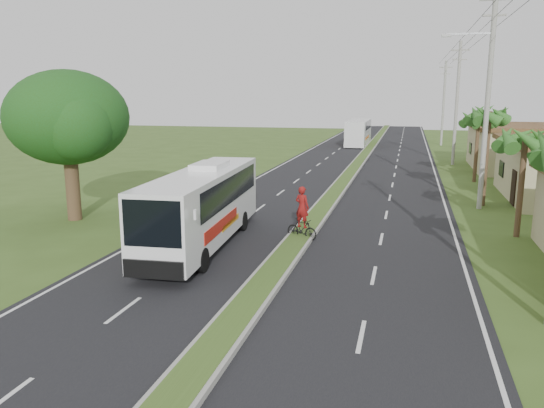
# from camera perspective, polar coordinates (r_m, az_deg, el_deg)

# --- Properties ---
(ground) EXTENTS (180.00, 180.00, 0.00)m
(ground) POSITION_cam_1_polar(r_m,az_deg,el_deg) (15.29, -3.93, -12.64)
(ground) COLOR #3A521E
(ground) RESTS_ON ground
(road_asphalt) EXTENTS (14.00, 160.00, 0.02)m
(road_asphalt) POSITION_cam_1_polar(r_m,az_deg,el_deg) (34.09, 6.67, 0.94)
(road_asphalt) COLOR black
(road_asphalt) RESTS_ON ground
(median_strip) EXTENTS (1.20, 160.00, 0.18)m
(median_strip) POSITION_cam_1_polar(r_m,az_deg,el_deg) (34.07, 6.67, 1.10)
(median_strip) COLOR gray
(median_strip) RESTS_ON ground
(lane_edge_left) EXTENTS (0.12, 160.00, 0.01)m
(lane_edge_left) POSITION_cam_1_polar(r_m,az_deg,el_deg) (35.59, -4.08, 1.43)
(lane_edge_left) COLOR silver
(lane_edge_left) RESTS_ON ground
(lane_edge_right) EXTENTS (0.12, 160.00, 0.01)m
(lane_edge_right) POSITION_cam_1_polar(r_m,az_deg,el_deg) (33.87, 17.96, 0.36)
(lane_edge_right) COLOR silver
(lane_edge_right) RESTS_ON ground
(shop_far) EXTENTS (8.60, 11.60, 3.82)m
(shop_far) POSITION_cam_1_polar(r_m,az_deg,el_deg) (50.32, 25.43, 5.54)
(shop_far) COLOR tan
(shop_far) RESTS_ON ground
(palm_verge_b) EXTENTS (2.40, 2.40, 5.05)m
(palm_verge_b) POSITION_cam_1_polar(r_m,az_deg,el_deg) (25.76, 25.61, 6.22)
(palm_verge_b) COLOR #473321
(palm_verge_b) RESTS_ON ground
(palm_verge_c) EXTENTS (2.40, 2.40, 5.85)m
(palm_verge_c) POSITION_cam_1_polar(r_m,az_deg,el_deg) (32.52, 22.36, 8.72)
(palm_verge_c) COLOR #473321
(palm_verge_c) RESTS_ON ground
(palm_verge_d) EXTENTS (2.40, 2.40, 5.25)m
(palm_verge_d) POSITION_cam_1_polar(r_m,az_deg,el_deg) (41.53, 21.35, 8.45)
(palm_verge_d) COLOR #473321
(palm_verge_d) RESTS_ON ground
(shade_tree) EXTENTS (6.30, 6.00, 7.54)m
(shade_tree) POSITION_cam_1_polar(r_m,az_deg,el_deg) (28.56, -21.29, 8.33)
(shade_tree) COLOR #473321
(shade_tree) RESTS_ON ground
(utility_pole_b) EXTENTS (3.20, 0.28, 12.00)m
(utility_pole_b) POSITION_cam_1_polar(r_m,az_deg,el_deg) (31.47, 22.16, 10.74)
(utility_pole_b) COLOR gray
(utility_pole_b) RESTS_ON ground
(utility_pole_c) EXTENTS (1.60, 0.28, 11.00)m
(utility_pole_c) POSITION_cam_1_polar(r_m,az_deg,el_deg) (51.37, 19.26, 10.31)
(utility_pole_c) COLOR gray
(utility_pole_c) RESTS_ON ground
(utility_pole_d) EXTENTS (1.60, 0.28, 10.50)m
(utility_pole_d) POSITION_cam_1_polar(r_m,az_deg,el_deg) (71.33, 17.98, 10.37)
(utility_pole_d) COLOR gray
(utility_pole_d) RESTS_ON ground
(coach_bus_main) EXTENTS (2.91, 10.71, 3.42)m
(coach_bus_main) POSITION_cam_1_polar(r_m,az_deg,el_deg) (22.37, -7.39, 0.20)
(coach_bus_main) COLOR white
(coach_bus_main) RESTS_ON ground
(coach_bus_far) EXTENTS (2.44, 10.92, 3.18)m
(coach_bus_far) POSITION_cam_1_polar(r_m,az_deg,el_deg) (69.27, 9.30, 7.76)
(coach_bus_far) COLOR silver
(coach_bus_far) RESTS_ON ground
(motorcyclist) EXTENTS (1.59, 1.01, 2.39)m
(motorcyclist) POSITION_cam_1_polar(r_m,az_deg,el_deg) (23.37, 3.24, -1.61)
(motorcyclist) COLOR black
(motorcyclist) RESTS_ON ground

